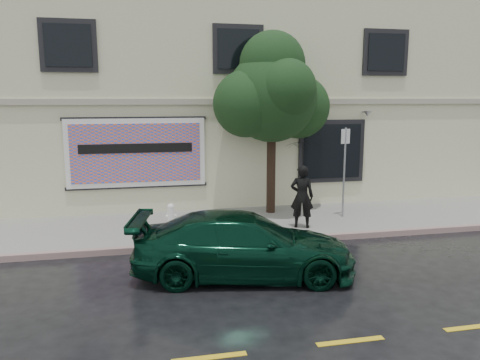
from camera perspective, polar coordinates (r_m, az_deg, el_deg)
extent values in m
plane|color=black|center=(10.81, 5.27, -10.16)|extent=(90.00, 90.00, 0.00)
cube|color=gray|center=(13.78, 1.25, -5.34)|extent=(20.00, 3.50, 0.15)
cube|color=gray|center=(12.15, 3.16, -7.47)|extent=(20.00, 0.18, 0.16)
cube|color=gold|center=(7.83, 13.30, -18.57)|extent=(19.00, 0.12, 0.01)
cube|color=beige|center=(18.93, -2.76, 9.32)|extent=(20.00, 8.00, 7.00)
cube|color=#9E9984|center=(14.96, -0.22, 9.54)|extent=(20.00, 0.12, 0.18)
cube|color=black|center=(16.02, 11.08, 3.47)|extent=(2.30, 0.10, 2.10)
cube|color=black|center=(15.97, 11.16, 3.45)|extent=(2.00, 0.05, 1.80)
cube|color=black|center=(14.78, -20.24, 15.16)|extent=(1.30, 0.05, 1.20)
cube|color=black|center=(14.97, -0.18, 15.68)|extent=(1.30, 0.05, 1.20)
cube|color=black|center=(16.73, 17.42, 14.64)|extent=(1.30, 0.05, 1.20)
cube|color=white|center=(14.70, -12.51, 3.25)|extent=(4.20, 0.06, 2.10)
cube|color=orange|center=(14.66, -12.51, 3.23)|extent=(3.90, 0.04, 1.80)
cube|color=black|center=(14.89, -12.36, -0.76)|extent=(4.30, 0.10, 0.10)
cube|color=black|center=(14.65, -12.67, 7.34)|extent=(4.30, 0.10, 0.10)
cube|color=black|center=(14.62, -12.54, 3.80)|extent=(3.40, 0.02, 0.28)
imported|color=black|center=(9.88, 0.45, -7.94)|extent=(4.92, 2.88, 1.35)
imported|color=black|center=(13.03, 7.56, -2.01)|extent=(0.75, 0.62, 1.75)
imported|color=black|center=(12.83, 7.69, 3.46)|extent=(1.11, 1.11, 0.75)
cylinder|color=#342117|center=(14.61, 3.80, 0.93)|extent=(0.28, 0.28, 2.54)
sphere|color=black|center=(14.43, 3.91, 10.11)|extent=(2.76, 2.76, 2.76)
cylinder|color=white|center=(13.18, -8.37, -5.65)|extent=(0.27, 0.27, 0.07)
cylinder|color=white|center=(13.11, -8.40, -4.47)|extent=(0.20, 0.20, 0.49)
sphere|color=white|center=(13.04, -8.43, -3.27)|extent=(0.20, 0.20, 0.20)
cylinder|color=white|center=(13.10, -8.40, -4.38)|extent=(0.29, 0.09, 0.09)
cylinder|color=gray|center=(14.36, 12.58, 0.87)|extent=(0.06, 0.06, 2.70)
cube|color=silver|center=(14.23, 12.75, 5.21)|extent=(0.32, 0.13, 0.44)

